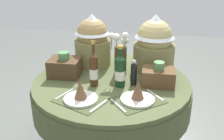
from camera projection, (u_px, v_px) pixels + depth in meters
The scene contains 11 objects.
dining_table at pixel (111, 97), 2.30m from camera, with size 1.29×1.29×0.74m.
place_setting_left at pixel (81, 94), 1.93m from camera, with size 0.42×0.38×0.16m.
place_setting_right at pixel (138, 95), 1.92m from camera, with size 0.43×0.41×0.16m.
flower_vase at pixel (120, 55), 2.28m from camera, with size 0.16×0.17×0.39m.
wine_bottle_left at pixel (120, 71), 2.10m from camera, with size 0.08×0.08×0.33m.
wine_bottle_right at pixel (94, 69), 2.10m from camera, with size 0.07×0.07×0.36m.
pepper_mill at pixel (134, 73), 2.14m from camera, with size 0.05×0.05×0.21m.
gift_tub_back_left at pixel (92, 38), 2.47m from camera, with size 0.32×0.32×0.47m.
gift_tub_back_right at pixel (154, 41), 2.37m from camera, with size 0.36×0.36×0.49m.
woven_basket_side_left at pixel (65, 67), 2.30m from camera, with size 0.25×0.20×0.21m.
woven_basket_side_right at pixel (158, 76), 2.14m from camera, with size 0.25×0.18×0.19m.
Camera 1 is at (0.30, -2.00, 1.71)m, focal length 44.28 mm.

